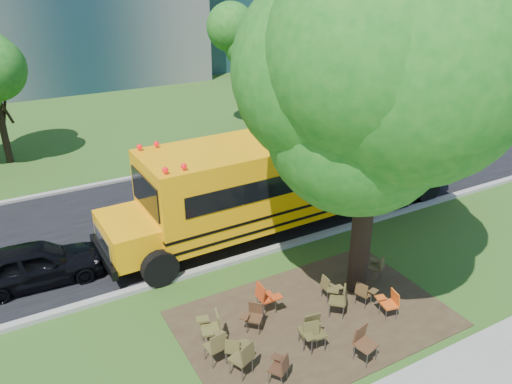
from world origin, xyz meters
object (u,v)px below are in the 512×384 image
chair_8 (212,325)px  chair_11 (340,297)px  school_bus (307,169)px  chair_9 (254,314)px  chair_13 (378,265)px  chair_3 (313,329)px  black_car (36,264)px  main_tree (375,94)px  chair_14 (217,344)px  chair_0 (244,355)px  chair_2 (281,366)px  chair_5 (364,341)px  chair_1 (235,348)px  chair_7 (364,292)px  chair_12 (329,286)px  chair_4 (310,330)px  chair_6 (390,301)px  chair_10 (265,296)px

chair_8 → chair_11: 3.47m
school_bus → chair_8: (-5.84, -4.58, -1.32)m
chair_9 → chair_13: bearing=-134.2°
chair_3 → black_car: bearing=-41.5°
chair_11 → main_tree: bearing=-16.0°
chair_3 → chair_14: 2.35m
chair_11 → chair_0: bearing=144.6°
chair_2 → chair_5: 2.10m
school_bus → chair_5: size_ratio=14.38×
chair_1 → chair_9: (0.97, 0.83, 0.02)m
chair_7 → chair_12: size_ratio=0.99×
main_tree → chair_14: (-4.77, -0.73, -5.14)m
chair_1 → chair_14: chair_14 is taller
chair_2 → chair_4: chair_4 is taller
main_tree → chair_7: size_ratio=12.00×
main_tree → chair_6: 5.40m
chair_2 → chair_10: 2.47m
chair_13 → main_tree: bearing=153.7°
main_tree → black_car: size_ratio=2.43×
chair_6 → chair_8: chair_8 is taller
chair_0 → chair_3: chair_0 is taller
chair_1 → chair_7: chair_7 is taller
chair_11 → chair_14: (-3.59, -0.03, -0.01)m
chair_8 → chair_13: bearing=-72.4°
chair_8 → chair_12: 3.56m
chair_3 → chair_8: (-2.08, 1.31, 0.02)m
chair_4 → chair_10: chair_10 is taller
chair_4 → chair_7: bearing=29.5°
chair_0 → chair_1: size_ratio=1.22×
chair_10 → chair_14: 2.17m
chair_5 → chair_9: bearing=-64.6°
chair_1 → chair_8: chair_8 is taller
school_bus → chair_1: school_bus is taller
chair_5 → chair_6: 1.91m
main_tree → chair_10: main_tree is taller
chair_10 → chair_13: 3.74m
chair_6 → chair_14: 4.77m
main_tree → chair_6: size_ratio=11.49×
chair_7 → chair_9: chair_9 is taller
chair_2 → chair_4: (1.22, 0.62, 0.06)m
school_bus → chair_4: (-3.82, -5.83, -1.37)m
chair_3 → chair_11: bearing=-145.2°
chair_3 → chair_13: bearing=-149.1°
chair_3 → chair_7: (2.16, 0.68, -0.09)m
chair_0 → chair_8: chair_8 is taller
school_bus → chair_2: bearing=-129.4°
chair_4 → chair_14: (-2.20, 0.62, 0.02)m
chair_7 → school_bus: bearing=144.1°
chair_1 → main_tree: bearing=53.5°
chair_3 → chair_9: 1.59m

